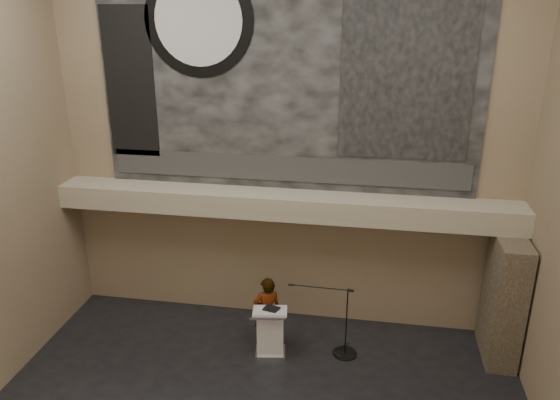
# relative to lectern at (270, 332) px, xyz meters

# --- Properties ---
(wall_back) EXTENTS (10.00, 0.02, 8.50)m
(wall_back) POSITION_rel_lectern_xyz_m (0.06, 1.65, 3.70)
(wall_back) COLOR #7D6F4F
(wall_back) RESTS_ON floor
(wall_front) EXTENTS (10.00, 0.02, 8.50)m
(wall_front) POSITION_rel_lectern_xyz_m (0.06, -6.35, 3.70)
(wall_front) COLOR #7D6F4F
(wall_front) RESTS_ON floor
(soffit) EXTENTS (10.00, 0.80, 0.50)m
(soffit) POSITION_rel_lectern_xyz_m (0.06, 1.25, 2.40)
(soffit) COLOR tan
(soffit) RESTS_ON wall_back
(sprinkler_left) EXTENTS (0.04, 0.04, 0.06)m
(sprinkler_left) POSITION_rel_lectern_xyz_m (-1.54, 1.20, 2.12)
(sprinkler_left) COLOR #B2893D
(sprinkler_left) RESTS_ON soffit
(sprinkler_right) EXTENTS (0.04, 0.04, 0.06)m
(sprinkler_right) POSITION_rel_lectern_xyz_m (1.96, 1.20, 2.12)
(sprinkler_right) COLOR #B2893D
(sprinkler_right) RESTS_ON soffit
(banner) EXTENTS (8.00, 0.05, 5.00)m
(banner) POSITION_rel_lectern_xyz_m (0.06, 1.62, 5.15)
(banner) COLOR black
(banner) RESTS_ON wall_back
(banner_text_strip) EXTENTS (7.76, 0.02, 0.55)m
(banner_text_strip) POSITION_rel_lectern_xyz_m (0.06, 1.58, 3.10)
(banner_text_strip) COLOR #2B2B2B
(banner_text_strip) RESTS_ON banner
(banner_clock_rim) EXTENTS (2.30, 0.02, 2.30)m
(banner_clock_rim) POSITION_rel_lectern_xyz_m (-1.74, 1.58, 6.15)
(banner_clock_rim) COLOR black
(banner_clock_rim) RESTS_ON banner
(banner_clock_face) EXTENTS (1.84, 0.02, 1.84)m
(banner_clock_face) POSITION_rel_lectern_xyz_m (-1.74, 1.56, 6.15)
(banner_clock_face) COLOR silver
(banner_clock_face) RESTS_ON banner
(banner_building_print) EXTENTS (2.60, 0.02, 3.60)m
(banner_building_print) POSITION_rel_lectern_xyz_m (2.46, 1.58, 5.25)
(banner_building_print) COLOR black
(banner_building_print) RESTS_ON banner
(banner_brick_print) EXTENTS (1.10, 0.02, 3.20)m
(banner_brick_print) POSITION_rel_lectern_xyz_m (-3.34, 1.58, 4.85)
(banner_brick_print) COLOR black
(banner_brick_print) RESTS_ON banner
(stone_pier) EXTENTS (0.60, 1.40, 2.70)m
(stone_pier) POSITION_rel_lectern_xyz_m (4.71, 0.80, 0.80)
(stone_pier) COLOR #413528
(stone_pier) RESTS_ON floor
(lectern) EXTENTS (0.77, 0.60, 1.13)m
(lectern) POSITION_rel_lectern_xyz_m (0.00, 0.00, 0.00)
(lectern) COLOR silver
(lectern) RESTS_ON floor
(binder) EXTENTS (0.36, 0.32, 0.04)m
(binder) POSITION_rel_lectern_xyz_m (0.03, -0.00, 0.56)
(binder) COLOR black
(binder) RESTS_ON lectern
(papers) EXTENTS (0.23, 0.29, 0.00)m
(papers) POSITION_rel_lectern_xyz_m (-0.16, -0.06, 0.55)
(papers) COLOR silver
(papers) RESTS_ON lectern
(speaker_person) EXTENTS (0.70, 0.59, 1.65)m
(speaker_person) POSITION_rel_lectern_xyz_m (-0.12, 0.31, 0.27)
(speaker_person) COLOR beige
(speaker_person) RESTS_ON floor
(mic_stand) EXTENTS (1.49, 0.52, 1.58)m
(mic_stand) POSITION_rel_lectern_xyz_m (1.52, 0.27, -0.31)
(mic_stand) COLOR black
(mic_stand) RESTS_ON floor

